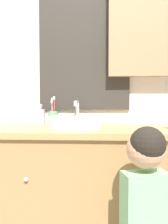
# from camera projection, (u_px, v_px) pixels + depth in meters

# --- Properties ---
(wall_back) EXTENTS (3.20, 0.18, 2.50)m
(wall_back) POSITION_uv_depth(u_px,v_px,m) (90.00, 68.00, 1.81)
(wall_back) COLOR silver
(wall_back) RESTS_ON ground_plane
(vanity_counter) EXTENTS (1.26, 0.53, 0.89)m
(vanity_counter) POSITION_uv_depth(u_px,v_px,m) (82.00, 197.00, 1.57)
(vanity_counter) COLOR #A37A4C
(vanity_counter) RESTS_ON ground_plane
(sink_basin) EXTENTS (0.33, 0.38, 0.17)m
(sink_basin) POSITION_uv_depth(u_px,v_px,m) (75.00, 121.00, 1.55)
(sink_basin) COLOR white
(sink_basin) RESTS_ON vanity_counter
(toothbrush_holder) EXTENTS (0.07, 0.07, 0.20)m
(toothbrush_holder) POSITION_uv_depth(u_px,v_px,m) (53.00, 117.00, 1.75)
(toothbrush_holder) COLOR #66B27F
(toothbrush_holder) RESTS_ON vanity_counter
(soap_dispenser) EXTENTS (0.06, 0.06, 0.14)m
(soap_dispenser) POSITION_uv_depth(u_px,v_px,m) (41.00, 116.00, 1.75)
(soap_dispenser) COLOR #CCA3BC
(soap_dispenser) RESTS_ON vanity_counter
(child_figure) EXTENTS (0.22, 0.47, 0.95)m
(child_figure) POSITION_uv_depth(u_px,v_px,m) (145.00, 210.00, 1.10)
(child_figure) COLOR slate
(child_figure) RESTS_ON ground_plane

